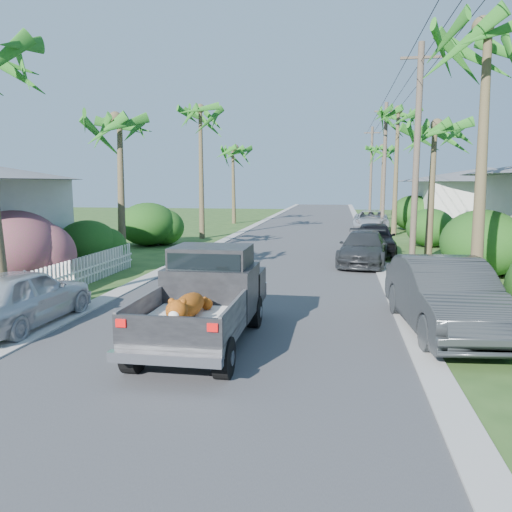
% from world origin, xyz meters
% --- Properties ---
extents(ground, '(120.00, 120.00, 0.00)m').
position_xyz_m(ground, '(0.00, 0.00, 0.00)').
color(ground, '#28481B').
rests_on(ground, ground).
extents(road, '(8.00, 100.00, 0.02)m').
position_xyz_m(road, '(0.00, 25.00, 0.01)').
color(road, '#38383A').
rests_on(road, ground).
extents(curb_left, '(0.60, 100.00, 0.06)m').
position_xyz_m(curb_left, '(-4.30, 25.00, 0.03)').
color(curb_left, '#A5A39E').
rests_on(curb_left, ground).
extents(curb_right, '(0.60, 100.00, 0.06)m').
position_xyz_m(curb_right, '(4.30, 25.00, 0.03)').
color(curb_right, '#A5A39E').
rests_on(curb_right, ground).
extents(pickup_truck, '(1.98, 5.12, 2.06)m').
position_xyz_m(pickup_truck, '(-0.28, 2.01, 1.01)').
color(pickup_truck, black).
rests_on(pickup_truck, ground).
extents(parked_car_rn, '(2.31, 5.32, 1.70)m').
position_xyz_m(parked_car_rn, '(5.00, 3.36, 0.85)').
color(parked_car_rn, '#2B2F30').
rests_on(parked_car_rn, ground).
extents(parked_car_rm, '(2.51, 4.97, 1.38)m').
position_xyz_m(parked_car_rm, '(3.60, 13.14, 0.69)').
color(parked_car_rm, '#2A2C2F').
rests_on(parked_car_rm, ground).
extents(parked_car_rf, '(1.86, 4.61, 1.57)m').
position_xyz_m(parked_car_rf, '(4.29, 16.46, 0.78)').
color(parked_car_rf, black).
rests_on(parked_car_rf, ground).
extents(parked_car_rd, '(2.78, 5.54, 1.51)m').
position_xyz_m(parked_car_rd, '(4.83, 28.45, 0.75)').
color(parked_car_rd, silver).
rests_on(parked_car_rd, ground).
extents(parked_car_ln, '(1.81, 4.28, 1.44)m').
position_xyz_m(parked_car_ln, '(-5.00, 2.17, 0.72)').
color(parked_car_ln, silver).
rests_on(parked_car_ln, ground).
extents(palm_l_b, '(4.40, 4.40, 7.40)m').
position_xyz_m(palm_l_b, '(-6.80, 12.00, 6.15)').
color(palm_l_b, brown).
rests_on(palm_l_b, ground).
extents(palm_l_c, '(4.40, 4.40, 9.20)m').
position_xyz_m(palm_l_c, '(-6.00, 22.00, 7.91)').
color(palm_l_c, brown).
rests_on(palm_l_c, ground).
extents(palm_l_d, '(4.40, 4.40, 7.70)m').
position_xyz_m(palm_l_d, '(-6.50, 34.00, 6.44)').
color(palm_l_d, brown).
rests_on(palm_l_d, ground).
extents(palm_r_a, '(4.40, 4.40, 8.70)m').
position_xyz_m(palm_r_a, '(6.30, 6.00, 7.42)').
color(palm_r_a, brown).
rests_on(palm_r_a, ground).
extents(palm_r_b, '(4.40, 4.40, 7.20)m').
position_xyz_m(palm_r_b, '(6.60, 15.00, 5.95)').
color(palm_r_b, brown).
rests_on(palm_r_b, ground).
extents(palm_r_c, '(4.40, 4.40, 9.40)m').
position_xyz_m(palm_r_c, '(6.20, 26.00, 8.11)').
color(palm_r_c, brown).
rests_on(palm_r_c, ground).
extents(palm_r_d, '(4.40, 4.40, 8.00)m').
position_xyz_m(palm_r_d, '(6.50, 40.00, 6.74)').
color(palm_r_d, brown).
rests_on(palm_r_d, ground).
extents(shrub_l_b, '(3.00, 3.30, 2.60)m').
position_xyz_m(shrub_l_b, '(-7.80, 6.00, 1.30)').
color(shrub_l_b, '#B71A6A').
rests_on(shrub_l_b, ground).
extents(shrub_l_c, '(2.40, 2.64, 2.00)m').
position_xyz_m(shrub_l_c, '(-7.40, 10.00, 1.00)').
color(shrub_l_c, '#143F12').
rests_on(shrub_l_c, ground).
extents(shrub_l_d, '(3.20, 3.52, 2.40)m').
position_xyz_m(shrub_l_d, '(-8.00, 18.00, 1.20)').
color(shrub_l_d, '#143F12').
rests_on(shrub_l_d, ground).
extents(shrub_r_b, '(3.00, 3.30, 2.50)m').
position_xyz_m(shrub_r_b, '(7.80, 11.00, 1.25)').
color(shrub_r_b, '#143F12').
rests_on(shrub_r_b, ground).
extents(shrub_r_c, '(2.60, 2.86, 2.10)m').
position_xyz_m(shrub_r_c, '(7.50, 20.00, 1.05)').
color(shrub_r_c, '#143F12').
rests_on(shrub_r_c, ground).
extents(shrub_r_d, '(3.20, 3.52, 2.60)m').
position_xyz_m(shrub_r_d, '(8.00, 30.00, 1.30)').
color(shrub_r_d, '#143F12').
rests_on(shrub_r_d, ground).
extents(picket_fence, '(0.10, 11.00, 1.00)m').
position_xyz_m(picket_fence, '(-6.00, 5.50, 0.50)').
color(picket_fence, white).
rests_on(picket_fence, ground).
extents(house_right_far, '(9.00, 8.00, 4.60)m').
position_xyz_m(house_right_far, '(13.00, 30.00, 2.12)').
color(house_right_far, silver).
rests_on(house_right_far, ground).
extents(utility_pole_b, '(1.60, 0.26, 9.00)m').
position_xyz_m(utility_pole_b, '(5.60, 13.00, 4.60)').
color(utility_pole_b, brown).
rests_on(utility_pole_b, ground).
extents(utility_pole_c, '(1.60, 0.26, 9.00)m').
position_xyz_m(utility_pole_c, '(5.60, 28.00, 4.60)').
color(utility_pole_c, brown).
rests_on(utility_pole_c, ground).
extents(utility_pole_d, '(1.60, 0.26, 9.00)m').
position_xyz_m(utility_pole_d, '(5.60, 43.00, 4.60)').
color(utility_pole_d, brown).
rests_on(utility_pole_d, ground).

